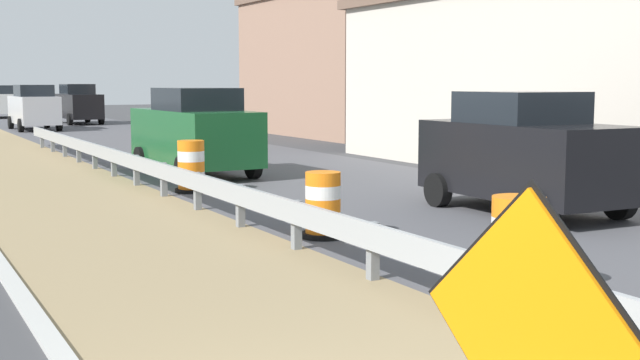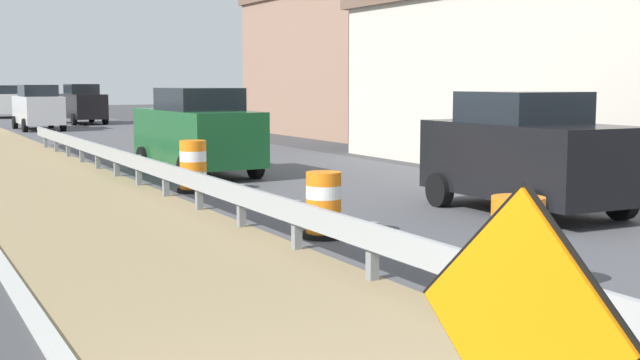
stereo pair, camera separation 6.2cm
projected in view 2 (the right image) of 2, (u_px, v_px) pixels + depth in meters
The scene contains 12 objects.
guardrail_median at pixel (417, 254), 8.86m from camera, with size 0.18×49.10×0.71m.
warning_sign_diamond at pixel (519, 338), 4.29m from camera, with size 0.24×1.47×1.87m.
traffic_barrel_nearest at pixel (517, 251), 9.07m from camera, with size 0.73×0.73×1.11m.
traffic_barrel_close at pixel (324, 208), 12.46m from camera, with size 0.67×0.67×1.01m.
traffic_barrel_mid at pixel (193, 169), 17.61m from camera, with size 0.71×0.71×1.11m.
car_lead_near_lane at pixel (38, 107), 40.30m from camera, with size 1.99×4.77×2.21m.
car_trailing_near_lane at pixel (526, 153), 14.75m from camera, with size 2.19×4.06×2.18m.
car_lead_far_lane at pixel (197, 131), 20.89m from camera, with size 2.17×4.79×2.21m.
car_mid_far_lane at pixel (82, 104), 46.25m from camera, with size 2.02×4.62×2.23m.
car_trailing_far_lane at pixel (6, 102), 53.96m from camera, with size 2.17×4.38×2.12m.
roadside_shop_near at pixel (615, 76), 22.76m from camera, with size 9.07×14.96×5.00m.
roadside_shop_far at pixel (350, 63), 36.98m from camera, with size 6.40×10.79×6.32m.
Camera 2 is at (-2.50, -4.24, 2.36)m, focal length 46.18 mm.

